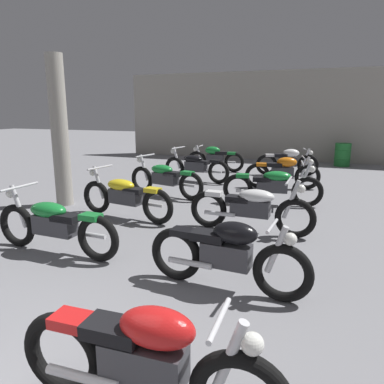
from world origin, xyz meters
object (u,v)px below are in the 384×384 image
Objects in this scene: motorcycle_left_row_5 at (215,158)px; oil_drum at (343,155)px; motorcycle_right_row_0 at (145,360)px; motorcycle_right_row_2 at (251,207)px; motorcycle_left_row_3 at (165,178)px; motorcycle_right_row_5 at (288,161)px; support_pillar at (60,132)px; motorcycle_left_row_4 at (195,166)px; motorcycle_left_row_2 at (125,196)px; motorcycle_right_row_1 at (227,253)px; motorcycle_right_row_4 at (283,172)px; motorcycle_right_row_3 at (273,185)px; motorcycle_left_row_1 at (54,224)px.

motorcycle_left_row_5 is 2.32× the size of oil_drum.
motorcycle_right_row_2 is (-0.11, 4.07, -0.01)m from motorcycle_right_row_0.
motorcycle_left_row_5 is at bearing 88.77° from motorcycle_left_row_3.
motorcycle_right_row_0 is 1.02× the size of motorcycle_right_row_5.
motorcycle_left_row_4 is (1.82, 3.54, -1.15)m from support_pillar.
motorcycle_left_row_4 is at bearing 89.89° from motorcycle_left_row_2.
motorcycle_left_row_2 and motorcycle_left_row_4 have the same top height.
motorcycle_right_row_1 and motorcycle_right_row_5 have the same top height.
motorcycle_right_row_2 reaches higher than motorcycle_right_row_0.
motorcycle_right_row_3 is at bearing -90.06° from motorcycle_right_row_4.
motorcycle_left_row_2 is 9.58m from oil_drum.
motorcycle_left_row_1 is 1.00× the size of motorcycle_right_row_2.
motorcycle_right_row_1 is 2.32× the size of oil_drum.
motorcycle_right_row_4 is at bearing 36.07° from motorcycle_left_row_3.
motorcycle_right_row_0 and motorcycle_right_row_4 have the same top height.
motorcycle_right_row_4 is at bearing 90.19° from motorcycle_right_row_0.
motorcycle_left_row_3 is at bearing -143.93° from motorcycle_right_row_4.
motorcycle_left_row_5 is at bearing 107.80° from motorcycle_right_row_1.
motorcycle_left_row_5 is 10.23m from motorcycle_right_row_0.
support_pillar is 1.47× the size of motorcycle_left_row_1.
motorcycle_right_row_3 is (2.52, -1.99, 0.00)m from motorcycle_left_row_4.
motorcycle_right_row_3 is at bearing -103.69° from oil_drum.
motorcycle_right_row_4 is (2.58, 5.73, 0.01)m from motorcycle_left_row_1.
motorcycle_left_row_1 is 5.89m from motorcycle_left_row_4.
motorcycle_left_row_5 is 4.96m from oil_drum.
motorcycle_right_row_2 is at bearing -91.26° from motorcycle_right_row_4.
support_pillar is 4.14m from motorcycle_left_row_4.
motorcycle_right_row_1 is (2.59, -6.09, 0.01)m from motorcycle_left_row_4.
motorcycle_left_row_3 reaches higher than oil_drum.
motorcycle_left_row_1 is at bearing -111.73° from oil_drum.
motorcycle_right_row_0 is 2.32× the size of oil_drum.
motorcycle_right_row_2 is 5.91m from motorcycle_right_row_5.
motorcycle_left_row_4 is 4.67m from motorcycle_right_row_2.
motorcycle_right_row_0 is at bearing -91.04° from motorcycle_right_row_1.
motorcycle_right_row_3 is 3.93m from motorcycle_right_row_5.
oil_drum is at bearing 82.87° from motorcycle_right_row_0.
motorcycle_right_row_1 is (2.64, -4.06, 0.01)m from motorcycle_left_row_3.
motorcycle_left_row_1 reaches higher than motorcycle_right_row_1.
motorcycle_right_row_1 is at bearing -39.04° from motorcycle_left_row_2.
motorcycle_left_row_1 reaches higher than motorcycle_right_row_0.
motorcycle_right_row_3 is at bearing -88.66° from motorcycle_right_row_5.
motorcycle_right_row_1 is 8.03m from motorcycle_right_row_5.
motorcycle_left_row_2 is 1.10× the size of motorcycle_right_row_0.
motorcycle_right_row_2 is 3.82m from motorcycle_right_row_4.
oil_drum is (1.62, 6.64, -0.03)m from motorcycle_right_row_3.
motorcycle_left_row_4 is 1.09× the size of motorcycle_right_row_0.
motorcycle_left_row_3 is at bearing -122.02° from motorcycle_right_row_5.
motorcycle_left_row_3 is at bearing 113.43° from motorcycle_right_row_0.
support_pillar is 1.65× the size of motorcycle_right_row_5.
motorcycle_right_row_4 is at bearing 37.93° from support_pillar.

